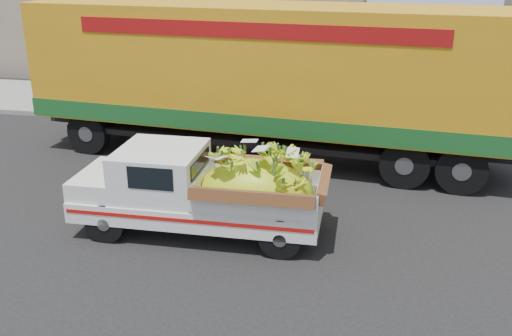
# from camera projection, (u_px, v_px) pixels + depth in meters

# --- Properties ---
(ground) EXTENTS (100.00, 100.00, 0.00)m
(ground) POSITION_uv_depth(u_px,v_px,m) (282.00, 225.00, 11.06)
(ground) COLOR black
(ground) RESTS_ON ground
(curb) EXTENTS (60.00, 0.25, 0.15)m
(curb) POSITION_uv_depth(u_px,v_px,m) (316.00, 129.00, 16.70)
(curb) COLOR gray
(curb) RESTS_ON ground
(sidewalk) EXTENTS (60.00, 4.00, 0.14)m
(sidewalk) POSITION_uv_depth(u_px,v_px,m) (323.00, 111.00, 18.62)
(sidewalk) COLOR gray
(sidewalk) RESTS_ON ground
(building_left) EXTENTS (18.00, 6.00, 5.00)m
(building_left) POSITION_uv_depth(u_px,v_px,m) (154.00, 12.00, 24.68)
(building_left) COLOR gray
(building_left) RESTS_ON ground
(pickup_truck) EXTENTS (4.59, 1.76, 1.60)m
(pickup_truck) POSITION_uv_depth(u_px,v_px,m) (217.00, 190.00, 10.46)
(pickup_truck) COLOR black
(pickup_truck) RESTS_ON ground
(semi_trailer) EXTENTS (12.04, 3.58, 3.80)m
(semi_trailer) POSITION_uv_depth(u_px,v_px,m) (267.00, 76.00, 13.92)
(semi_trailer) COLOR black
(semi_trailer) RESTS_ON ground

